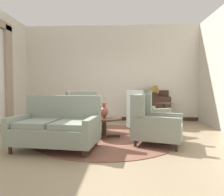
# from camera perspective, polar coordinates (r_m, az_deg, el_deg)

# --- Properties ---
(ground) EXTENTS (8.46, 8.46, 0.00)m
(ground) POSITION_cam_1_polar(r_m,az_deg,el_deg) (4.49, -2.13, -11.77)
(ground) COLOR #9E896B
(wall_back) EXTENTS (6.20, 0.08, 3.28)m
(wall_back) POSITION_cam_1_polar(r_m,az_deg,el_deg) (7.28, -0.16, 6.82)
(wall_back) COLOR silver
(wall_back) RESTS_ON ground
(baseboard_back) EXTENTS (6.04, 0.03, 0.12)m
(baseboard_back) POSITION_cam_1_polar(r_m,az_deg,el_deg) (7.28, -0.18, -5.66)
(baseboard_back) COLOR #382319
(baseboard_back) RESTS_ON ground
(area_rug) EXTENTS (3.16, 3.16, 0.01)m
(area_rug) POSITION_cam_1_polar(r_m,az_deg,el_deg) (4.78, -1.81, -10.80)
(area_rug) COLOR brown
(area_rug) RESTS_ON ground
(coffee_table) EXTENTS (0.79, 0.79, 0.46)m
(coffee_table) POSITION_cam_1_polar(r_m,az_deg,el_deg) (4.71, -2.15, -6.54)
(coffee_table) COLOR #382319
(coffee_table) RESTS_ON ground
(porcelain_vase) EXTENTS (0.18, 0.18, 0.33)m
(porcelain_vase) POSITION_cam_1_polar(r_m,az_deg,el_deg) (4.62, -2.18, -3.71)
(porcelain_vase) COLOR brown
(porcelain_vase) RESTS_ON coffee_table
(settee) EXTENTS (1.61, 1.06, 0.98)m
(settee) POSITION_cam_1_polar(r_m,az_deg,el_deg) (4.00, -14.98, -7.76)
(settee) COLOR gray
(settee) RESTS_ON ground
(armchair_foreground_right) EXTENTS (1.07, 1.03, 1.07)m
(armchair_foreground_right) POSITION_cam_1_polar(r_m,az_deg,el_deg) (5.15, 9.15, -4.81)
(armchair_foreground_right) COLOR gray
(armchair_foreground_right) RESTS_ON ground
(armchair_near_window) EXTENTS (1.15, 1.16, 1.04)m
(armchair_near_window) POSITION_cam_1_polar(r_m,az_deg,el_deg) (5.63, -9.40, -4.27)
(armchair_near_window) COLOR gray
(armchair_near_window) RESTS_ON ground
(armchair_beside_settee) EXTENTS (1.11, 1.03, 1.00)m
(armchair_beside_settee) POSITION_cam_1_polar(r_m,az_deg,el_deg) (4.24, 11.25, -6.94)
(armchair_beside_settee) COLOR gray
(armchair_beside_settee) RESTS_ON ground
(side_table) EXTENTS (0.47, 0.47, 0.71)m
(side_table) POSITION_cam_1_polar(r_m,az_deg,el_deg) (6.03, 14.21, -4.00)
(side_table) COLOR #382319
(side_table) RESTS_ON ground
(sideboard) EXTENTS (1.10, 0.41, 1.05)m
(sideboard) POSITION_cam_1_polar(r_m,az_deg,el_deg) (7.06, 11.24, -2.53)
(sideboard) COLOR #382319
(sideboard) RESTS_ON ground
(gramophone) EXTENTS (0.42, 0.50, 0.52)m
(gramophone) POSITION_cam_1_polar(r_m,az_deg,el_deg) (6.95, 11.79, 2.43)
(gramophone) COLOR #382319
(gramophone) RESTS_ON sideboard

